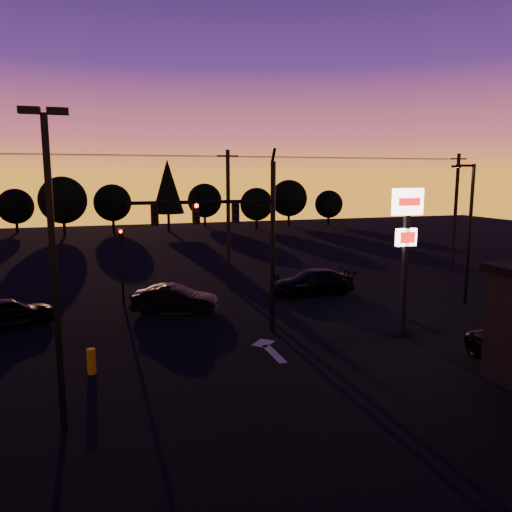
{
  "coord_description": "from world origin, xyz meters",
  "views": [
    {
      "loc": [
        -6.35,
        -17.68,
        7.36
      ],
      "look_at": [
        1.0,
        5.0,
        3.5
      ],
      "focal_mm": 35.0,
      "sensor_mm": 36.0,
      "label": 1
    }
  ],
  "objects_px": {
    "bollard": "(91,361)",
    "car_right": "(312,282)",
    "traffic_signal_mast": "(240,229)",
    "secondary_signal": "(122,255)",
    "streetlight": "(469,228)",
    "car_mid": "(175,299)",
    "pylon_sign": "(406,230)",
    "car_left": "(7,313)",
    "parking_lot_light": "(53,252)"
  },
  "relations": [
    {
      "from": "bollard",
      "to": "car_right",
      "type": "distance_m",
      "value": 15.94
    },
    {
      "from": "traffic_signal_mast",
      "to": "secondary_signal",
      "type": "height_order",
      "value": "traffic_signal_mast"
    },
    {
      "from": "streetlight",
      "to": "bollard",
      "type": "bearing_deg",
      "value": -168.07
    },
    {
      "from": "car_mid",
      "to": "car_right",
      "type": "height_order",
      "value": "car_right"
    },
    {
      "from": "car_right",
      "to": "pylon_sign",
      "type": "bearing_deg",
      "value": 6.53
    },
    {
      "from": "secondary_signal",
      "to": "car_right",
      "type": "height_order",
      "value": "secondary_signal"
    },
    {
      "from": "car_right",
      "to": "streetlight",
      "type": "bearing_deg",
      "value": 60.4
    },
    {
      "from": "car_left",
      "to": "car_right",
      "type": "relative_size",
      "value": 0.83
    },
    {
      "from": "parking_lot_light",
      "to": "car_left",
      "type": "xyz_separation_m",
      "value": [
        -3.15,
        11.41,
        -4.52
      ]
    },
    {
      "from": "bollard",
      "to": "car_mid",
      "type": "distance_m",
      "value": 8.6
    },
    {
      "from": "parking_lot_light",
      "to": "car_left",
      "type": "height_order",
      "value": "parking_lot_light"
    },
    {
      "from": "secondary_signal",
      "to": "pylon_sign",
      "type": "height_order",
      "value": "pylon_sign"
    },
    {
      "from": "parking_lot_light",
      "to": "pylon_sign",
      "type": "xyz_separation_m",
      "value": [
        14.5,
        4.5,
        -0.36
      ]
    },
    {
      "from": "traffic_signal_mast",
      "to": "car_right",
      "type": "bearing_deg",
      "value": 43.87
    },
    {
      "from": "bollard",
      "to": "car_right",
      "type": "xyz_separation_m",
      "value": [
        13.1,
        9.07,
        0.29
      ]
    },
    {
      "from": "pylon_sign",
      "to": "bollard",
      "type": "height_order",
      "value": "pylon_sign"
    },
    {
      "from": "pylon_sign",
      "to": "car_right",
      "type": "relative_size",
      "value": 1.28
    },
    {
      "from": "traffic_signal_mast",
      "to": "car_right",
      "type": "height_order",
      "value": "traffic_signal_mast"
    },
    {
      "from": "car_left",
      "to": "car_right",
      "type": "bearing_deg",
      "value": -107.68
    },
    {
      "from": "pylon_sign",
      "to": "car_mid",
      "type": "bearing_deg",
      "value": 143.11
    },
    {
      "from": "car_left",
      "to": "car_right",
      "type": "xyz_separation_m",
      "value": [
        17.02,
        1.79,
        0.02
      ]
    },
    {
      "from": "streetlight",
      "to": "parking_lot_light",
      "type": "bearing_deg",
      "value": -158.35
    },
    {
      "from": "traffic_signal_mast",
      "to": "pylon_sign",
      "type": "distance_m",
      "value": 7.52
    },
    {
      "from": "traffic_signal_mast",
      "to": "bollard",
      "type": "distance_m",
      "value": 8.48
    },
    {
      "from": "parking_lot_light",
      "to": "pylon_sign",
      "type": "height_order",
      "value": "parking_lot_light"
    },
    {
      "from": "parking_lot_light",
      "to": "bollard",
      "type": "bearing_deg",
      "value": 79.49
    },
    {
      "from": "traffic_signal_mast",
      "to": "parking_lot_light",
      "type": "distance_m",
      "value": 10.19
    },
    {
      "from": "pylon_sign",
      "to": "streetlight",
      "type": "distance_m",
      "value": 8.0
    },
    {
      "from": "streetlight",
      "to": "car_right",
      "type": "bearing_deg",
      "value": 148.03
    },
    {
      "from": "traffic_signal_mast",
      "to": "car_mid",
      "type": "xyz_separation_m",
      "value": [
        -2.36,
        4.61,
        -4.19
      ]
    },
    {
      "from": "traffic_signal_mast",
      "to": "bollard",
      "type": "xyz_separation_m",
      "value": [
        -6.63,
        -2.85,
        -4.45
      ]
    },
    {
      "from": "car_mid",
      "to": "pylon_sign",
      "type": "bearing_deg",
      "value": -105.78
    },
    {
      "from": "pylon_sign",
      "to": "traffic_signal_mast",
      "type": "bearing_deg",
      "value": 160.64
    },
    {
      "from": "secondary_signal",
      "to": "car_right",
      "type": "relative_size",
      "value": 0.82
    },
    {
      "from": "car_mid",
      "to": "car_right",
      "type": "xyz_separation_m",
      "value": [
        8.83,
        1.61,
        0.02
      ]
    },
    {
      "from": "secondary_signal",
      "to": "car_left",
      "type": "xyz_separation_m",
      "value": [
        -5.65,
        -3.07,
        -2.11
      ]
    },
    {
      "from": "streetlight",
      "to": "bollard",
      "type": "xyz_separation_m",
      "value": [
        -20.64,
        -4.36,
        -3.94
      ]
    },
    {
      "from": "traffic_signal_mast",
      "to": "bollard",
      "type": "height_order",
      "value": "traffic_signal_mast"
    },
    {
      "from": "secondary_signal",
      "to": "pylon_sign",
      "type": "xyz_separation_m",
      "value": [
        12.0,
        -9.99,
        2.05
      ]
    },
    {
      "from": "traffic_signal_mast",
      "to": "streetlight",
      "type": "distance_m",
      "value": 14.1
    },
    {
      "from": "traffic_signal_mast",
      "to": "bollard",
      "type": "bearing_deg",
      "value": -156.72
    },
    {
      "from": "traffic_signal_mast",
      "to": "pylon_sign",
      "type": "height_order",
      "value": "traffic_signal_mast"
    },
    {
      "from": "secondary_signal",
      "to": "bollard",
      "type": "height_order",
      "value": "secondary_signal"
    },
    {
      "from": "pylon_sign",
      "to": "streetlight",
      "type": "xyz_separation_m",
      "value": [
        6.91,
        4.0,
        -0.49
      ]
    },
    {
      "from": "traffic_signal_mast",
      "to": "parking_lot_light",
      "type": "relative_size",
      "value": 0.94
    },
    {
      "from": "secondary_signal",
      "to": "parking_lot_light",
      "type": "height_order",
      "value": "parking_lot_light"
    },
    {
      "from": "parking_lot_light",
      "to": "pylon_sign",
      "type": "distance_m",
      "value": 15.19
    },
    {
      "from": "parking_lot_light",
      "to": "car_mid",
      "type": "height_order",
      "value": "parking_lot_light"
    },
    {
      "from": "car_left",
      "to": "car_mid",
      "type": "xyz_separation_m",
      "value": [
        8.19,
        0.19,
        0.0
      ]
    },
    {
      "from": "car_right",
      "to": "bollard",
      "type": "bearing_deg",
      "value": -52.94
    }
  ]
}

